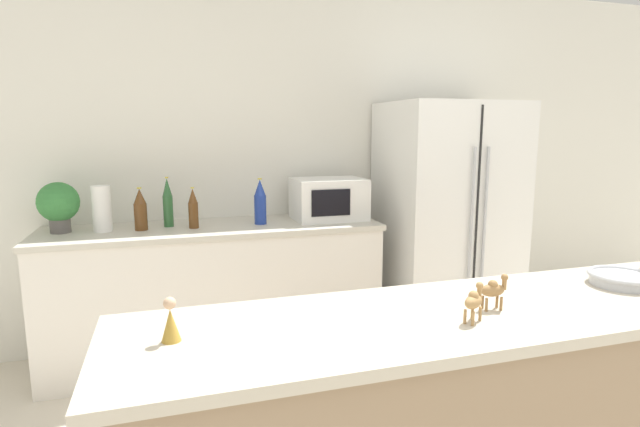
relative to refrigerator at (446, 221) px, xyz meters
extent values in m
cube|color=silver|center=(-1.20, 0.41, 0.43)|extent=(8.00, 0.06, 2.55)
cube|color=silver|center=(-1.65, 0.08, -0.42)|extent=(2.10, 0.60, 0.85)
cube|color=beige|center=(-1.65, 0.08, 0.03)|extent=(2.13, 0.63, 0.03)
cube|color=white|center=(0.00, 0.00, 0.00)|extent=(0.89, 0.73, 1.68)
cube|color=black|center=(0.00, -0.37, 0.00)|extent=(0.01, 0.01, 1.62)
cylinder|color=#B2B5BA|center=(-0.05, -0.38, 0.08)|extent=(0.02, 0.02, 0.93)
cylinder|color=#B2B5BA|center=(0.05, -0.38, 0.08)|extent=(0.02, 0.02, 0.93)
cube|color=#B7AD99|center=(-1.05, -1.80, 0.06)|extent=(2.20, 0.58, 0.03)
cylinder|color=#595451|center=(-2.55, 0.13, 0.09)|extent=(0.12, 0.12, 0.10)
sphere|color=#387F3D|center=(-2.55, 0.13, 0.23)|extent=(0.24, 0.24, 0.24)
cylinder|color=white|center=(-2.31, 0.10, 0.18)|extent=(0.11, 0.11, 0.28)
cube|color=white|center=(-0.87, 0.10, 0.18)|extent=(0.48, 0.36, 0.28)
cube|color=black|center=(-0.91, -0.08, 0.18)|extent=(0.26, 0.01, 0.17)
cylinder|color=brown|center=(-2.09, 0.07, 0.13)|extent=(0.08, 0.08, 0.16)
cone|color=brown|center=(-2.09, 0.07, 0.25)|extent=(0.07, 0.07, 0.09)
cylinder|color=gold|center=(-2.09, 0.07, 0.30)|extent=(0.03, 0.03, 0.01)
cylinder|color=#2D6033|center=(-1.93, 0.14, 0.14)|extent=(0.06, 0.06, 0.20)
cone|color=#2D6033|center=(-1.93, 0.14, 0.30)|extent=(0.06, 0.06, 0.11)
cylinder|color=gold|center=(-1.93, 0.14, 0.36)|extent=(0.02, 0.02, 0.01)
cylinder|color=brown|center=(-1.78, 0.04, 0.12)|extent=(0.06, 0.06, 0.16)
cone|color=brown|center=(-1.78, 0.04, 0.25)|extent=(0.06, 0.06, 0.09)
cylinder|color=gold|center=(-1.78, 0.04, 0.30)|extent=(0.02, 0.02, 0.01)
cylinder|color=navy|center=(-1.35, 0.06, 0.14)|extent=(0.08, 0.08, 0.19)
cone|color=navy|center=(-1.35, 0.06, 0.28)|extent=(0.07, 0.07, 0.11)
cylinder|color=gold|center=(-1.35, 0.06, 0.34)|extent=(0.03, 0.03, 0.01)
cylinder|color=#B7BABF|center=(-0.32, -1.74, 0.10)|extent=(0.22, 0.22, 0.04)
torus|color=#B7BABF|center=(-0.32, -1.74, 0.12)|extent=(0.23, 0.23, 0.02)
ellipsoid|color=olive|center=(-0.94, -1.82, 0.14)|extent=(0.08, 0.05, 0.04)
sphere|color=olive|center=(-0.94, -1.82, 0.16)|extent=(0.03, 0.03, 0.03)
cylinder|color=olive|center=(-0.90, -1.82, 0.16)|extent=(0.01, 0.01, 0.04)
sphere|color=olive|center=(-0.90, -1.82, 0.19)|extent=(0.02, 0.02, 0.02)
cylinder|color=olive|center=(-0.91, -1.81, 0.10)|extent=(0.01, 0.01, 0.04)
cylinder|color=olive|center=(-0.92, -1.84, 0.10)|extent=(0.01, 0.01, 0.04)
cylinder|color=olive|center=(-0.97, -1.81, 0.10)|extent=(0.01, 0.01, 0.04)
cylinder|color=olive|center=(-0.97, -1.83, 0.10)|extent=(0.01, 0.01, 0.04)
ellipsoid|color=#A87F4C|center=(-1.06, -1.90, 0.14)|extent=(0.09, 0.08, 0.04)
sphere|color=#A87F4C|center=(-1.06, -1.90, 0.16)|extent=(0.03, 0.03, 0.03)
cylinder|color=#A87F4C|center=(-1.03, -1.87, 0.16)|extent=(0.01, 0.01, 0.04)
sphere|color=#A87F4C|center=(-1.03, -1.87, 0.19)|extent=(0.02, 0.02, 0.02)
cylinder|color=#A87F4C|center=(-1.05, -1.87, 0.10)|extent=(0.01, 0.01, 0.04)
cylinder|color=#A87F4C|center=(-1.03, -1.89, 0.10)|extent=(0.01, 0.01, 0.04)
cylinder|color=#A87F4C|center=(-1.09, -1.90, 0.10)|extent=(0.01, 0.01, 0.04)
cylinder|color=#A87F4C|center=(-1.08, -1.92, 0.10)|extent=(0.01, 0.01, 0.04)
cone|color=#B28933|center=(-1.93, -1.77, 0.13)|extent=(0.05, 0.05, 0.09)
sphere|color=tan|center=(-1.93, -1.77, 0.19)|extent=(0.03, 0.03, 0.03)
camera|label=1|loc=(-1.93, -3.13, 0.66)|focal=28.00mm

